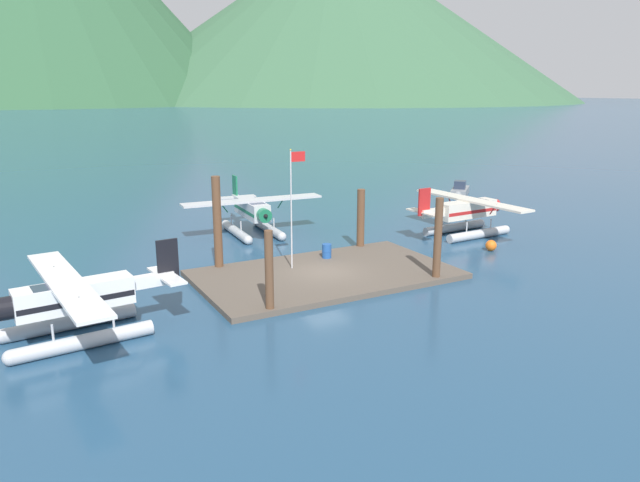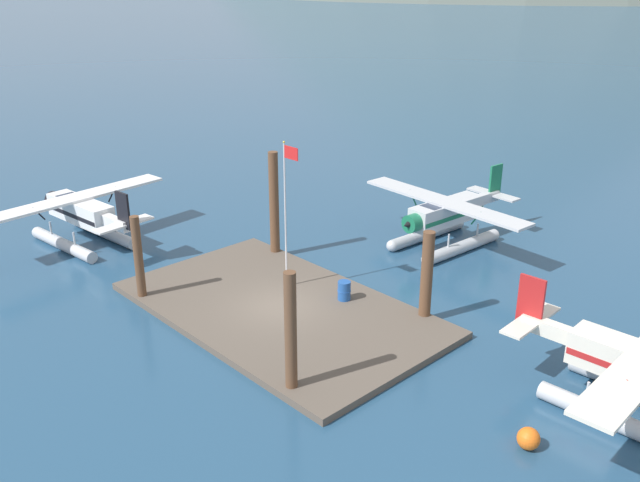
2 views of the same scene
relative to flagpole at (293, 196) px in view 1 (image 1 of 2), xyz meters
The scene contains 14 objects.
ground_plane 4.98m from the flagpole, 52.11° to the right, with size 1200.00×1200.00×0.00m, color navy.
dock_platform 4.84m from the flagpole, 52.11° to the right, with size 14.48×8.52×0.30m, color brown.
piling_near_left 7.15m from the flagpole, 125.64° to the right, with size 0.41×0.41×4.12m, color brown.
piling_near_right 8.50m from the flagpole, 40.13° to the right, with size 0.44×0.44×4.77m, color brown.
piling_far_left 4.75m from the flagpole, 148.00° to the left, with size 0.50×0.50×5.66m, color brown.
piling_far_right 7.06m from the flagpole, 21.70° to the left, with size 0.51×0.51×4.12m, color brown.
flagpole is the anchor object (origin of this frame).
fuel_drum 4.79m from the flagpole, 19.14° to the left, with size 0.62×0.62×0.88m.
mooring_buoy 14.46m from the flagpole, ahead, with size 0.73×0.73×0.73m, color orange.
mountain_ridge_centre_peak 506.69m from the flagpole, 60.04° to the left, with size 404.49×404.49×135.38m.
seaplane_cream_stbd_fwd 15.76m from the flagpole, ahead, with size 7.98×10.46×3.84m.
seaplane_silver_bow_centre 10.56m from the flagpole, 81.61° to the left, with size 10.47×7.97×3.84m.
seaplane_white_port_aft 13.42m from the flagpole, 161.37° to the right, with size 7.96×10.49×3.84m.
boat_grey_open_east 30.95m from the flagpole, 30.81° to the left, with size 4.09×3.97×1.50m.
Camera 1 is at (-15.79, -28.68, 10.50)m, focal length 33.53 mm.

